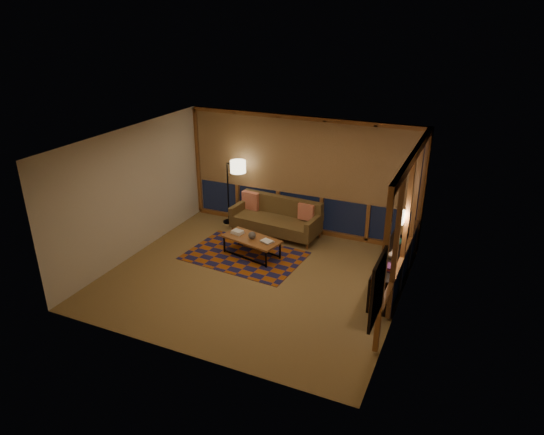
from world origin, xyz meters
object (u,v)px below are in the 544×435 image
at_px(bookshelf, 394,265).
at_px(floor_lamp, 228,190).
at_px(sofa, 276,218).
at_px(coffee_table, 252,247).

bearing_deg(bookshelf, floor_lamp, 164.74).
bearing_deg(floor_lamp, bookshelf, 4.03).
relative_size(sofa, bookshelf, 0.77).
distance_m(coffee_table, floor_lamp, 1.98).
bearing_deg(coffee_table, sofa, 101.22).
bearing_deg(floor_lamp, coffee_table, -27.14).
xyz_separation_m(sofa, bookshelf, (2.89, -0.95, -0.09)).
bearing_deg(sofa, coffee_table, -87.26).
xyz_separation_m(sofa, floor_lamp, (-1.33, 0.20, 0.41)).
bearing_deg(sofa, bookshelf, -13.67).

